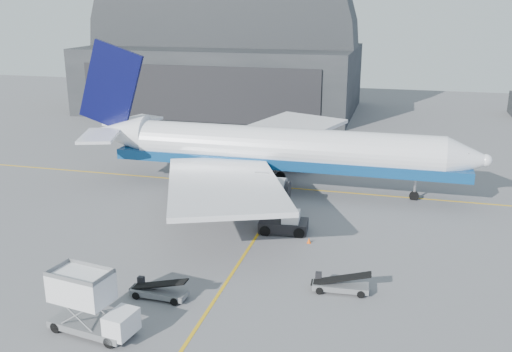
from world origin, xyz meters
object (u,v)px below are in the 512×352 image
(pushback_tug, at_px, (285,224))
(belt_loader_a, at_px, (159,291))
(belt_loader_b, at_px, (340,285))
(airliner, at_px, (270,149))
(catering_truck, at_px, (89,304))

(pushback_tug, distance_m, belt_loader_a, 15.35)
(pushback_tug, bearing_deg, belt_loader_a, -118.67)
(belt_loader_a, relative_size, belt_loader_b, 1.00)
(airliner, height_order, belt_loader_b, airliner)
(airliner, xyz_separation_m, belt_loader_b, (10.41, -21.90, -4.02))
(catering_truck, height_order, belt_loader_a, catering_truck)
(belt_loader_a, bearing_deg, catering_truck, -112.22)
(catering_truck, distance_m, belt_loader_b, 17.40)
(pushback_tug, bearing_deg, belt_loader_b, -63.16)
(belt_loader_a, height_order, belt_loader_b, belt_loader_a)
(pushback_tug, relative_size, belt_loader_b, 1.05)
(catering_truck, xyz_separation_m, pushback_tug, (8.52, 19.18, -1.25))
(catering_truck, distance_m, belt_loader_a, 5.84)
(airliner, height_order, catering_truck, airliner)
(airliner, relative_size, pushback_tug, 10.12)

